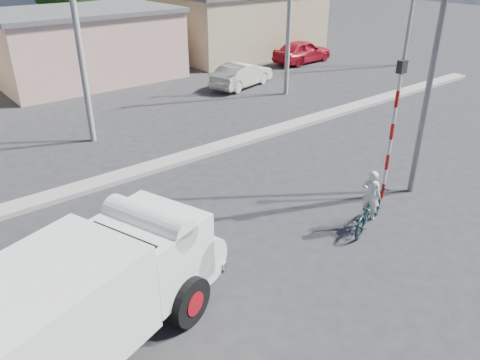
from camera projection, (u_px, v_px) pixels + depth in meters
ground_plane at (355, 256)px, 12.13m from camera, size 120.00×120.00×0.00m
median at (187, 157)px, 17.68m from camera, size 40.00×0.80×0.16m
truck at (92, 294)px, 8.74m from camera, size 6.34×3.98×2.46m
bicycle at (369, 211)px, 13.15m from camera, size 2.16×1.33×1.07m
cyclist at (370, 204)px, 13.06m from camera, size 0.51×0.62×1.48m
car_cream at (242, 75)px, 26.57m from camera, size 4.41×2.44×1.38m
car_red at (302, 51)px, 32.11m from camera, size 4.65×2.07×1.55m
traffic_pole at (394, 120)px, 13.81m from camera, size 0.28×0.18×4.36m
streetlight at (435, 36)px, 13.07m from camera, size 2.34×0.22×9.00m
building_row at (69, 44)px, 27.14m from camera, size 37.80×7.30×4.44m
utility_poles at (195, 26)px, 20.51m from camera, size 35.40×0.24×8.00m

